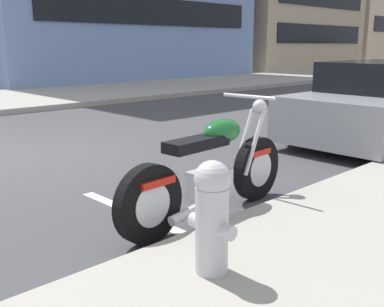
% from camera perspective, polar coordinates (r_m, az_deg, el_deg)
% --- Properties ---
extents(ground_plane, '(260.00, 260.00, 0.00)m').
position_cam_1_polar(ground_plane, '(7.42, -22.52, -0.40)').
color(ground_plane, '#3D3D3F').
extents(sidewalk_far_curb, '(120.00, 5.00, 0.14)m').
position_cam_1_polar(sidewalk_far_curb, '(19.83, 3.59, 8.75)').
color(sidewalk_far_curb, gray).
rests_on(sidewalk_far_curb, ground).
extents(parking_stall_stripe, '(0.12, 2.20, 0.01)m').
position_cam_1_polar(parking_stall_stripe, '(4.45, -5.34, -8.09)').
color(parking_stall_stripe, silver).
rests_on(parking_stall_stripe, ground).
extents(parked_motorcycle, '(2.22, 0.62, 1.14)m').
position_cam_1_polar(parked_motorcycle, '(4.36, 2.39, -2.45)').
color(parked_motorcycle, black).
rests_on(parked_motorcycle, ground).
extents(fire_hydrant, '(0.24, 0.36, 0.77)m').
position_cam_1_polar(fire_hydrant, '(3.03, 2.48, -7.51)').
color(fire_hydrant, '#B7B7BC').
rests_on(fire_hydrant, sidewalk_near_curb).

